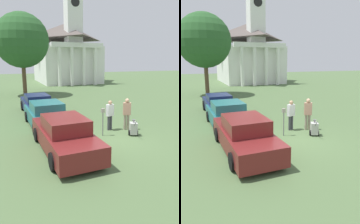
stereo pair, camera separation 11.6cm
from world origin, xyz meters
The scene contains 10 objects.
ground_plane centered at (0.00, 0.00, 0.00)m, with size 120.00×120.00×0.00m, color #4C663D.
parked_car_maroon centered at (-2.54, -0.29, 0.70)m, with size 2.09×5.10×1.54m.
parked_car_teal centered at (-2.54, 3.63, 0.68)m, with size 2.15×4.88×1.48m.
parked_car_navy centered at (-2.54, 7.16, 0.67)m, with size 2.05×4.94×1.42m.
parking_meter centered at (-0.17, 0.85, 1.01)m, with size 0.18×0.09×1.45m.
person_worker centered at (0.61, 1.59, 0.96)m, with size 0.47×0.34×1.68m.
person_supervisor centered at (1.51, 1.29, 1.02)m, with size 0.47×0.38×1.78m.
equipment_cart centered at (1.33, 0.29, 0.39)m, with size 0.58×0.98×1.00m.
church centered at (6.38, 30.06, 5.71)m, with size 9.88×13.64×22.98m.
shade_tree centered at (-2.43, 16.41, 5.89)m, with size 5.77×5.77×8.79m.
Camera 2 is at (-4.74, -8.95, 3.81)m, focal length 35.00 mm.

